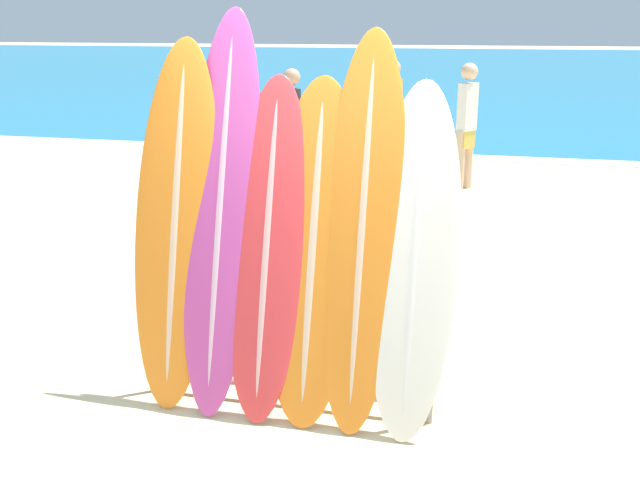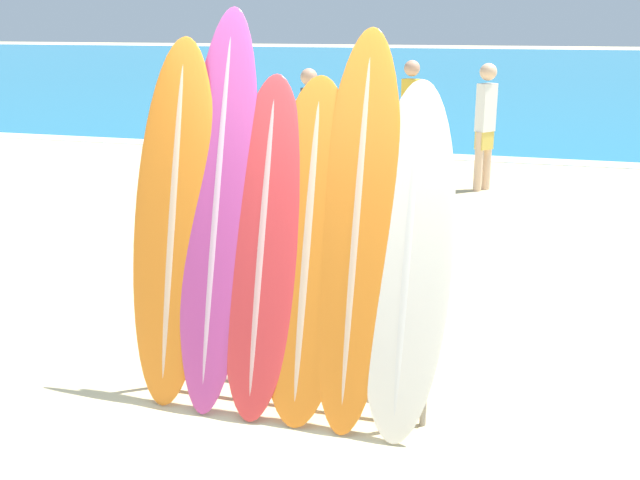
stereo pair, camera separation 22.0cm
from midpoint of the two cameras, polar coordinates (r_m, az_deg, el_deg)
ground_plane at (r=4.55m, az=-5.28°, el=-15.10°), size 160.00×160.00×0.00m
ocean_water at (r=43.04m, az=12.44°, el=12.73°), size 120.00×60.00×0.01m
surfboard_rack at (r=4.72m, az=-3.71°, el=-7.51°), size 1.82×0.04×0.86m
surfboard_slot_0 at (r=4.81m, az=-12.18°, el=1.18°), size 0.56×0.65×2.29m
surfboard_slot_1 at (r=4.69m, az=-8.85°, el=2.13°), size 0.49×0.80×2.47m
surfboard_slot_2 at (r=4.58m, az=-5.37°, el=-0.67°), size 0.50×0.69×2.07m
surfboard_slot_3 at (r=4.51m, az=-1.94°, el=-0.93°), size 0.58×0.66×2.07m
surfboard_slot_4 at (r=4.43m, az=1.84°, el=0.67°), size 0.50×0.75×2.35m
surfboard_slot_5 at (r=4.39m, az=5.75°, el=-1.57°), size 0.53×0.68×2.06m
person_near_water at (r=10.63m, az=-2.72°, el=8.64°), size 0.28×0.30×1.76m
person_mid_beach at (r=11.11m, az=10.55°, el=8.88°), size 0.29×0.31×1.82m
person_far_left at (r=11.83m, az=4.95°, el=9.52°), size 0.31×0.26×1.82m
person_far_right at (r=9.41m, az=3.21°, el=6.80°), size 0.20×0.26×1.51m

